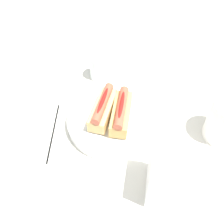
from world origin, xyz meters
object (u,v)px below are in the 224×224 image
object	(u,v)px
serving_bowl	(112,120)
hotdog_back	(121,112)
napkin_box	(158,174)
water_glass	(99,68)
hotdog_front	(103,108)
chopstick_near	(53,132)

from	to	relation	value
serving_bowl	hotdog_back	xyz separation A→B (m)	(0.01, 0.03, 0.04)
serving_bowl	napkin_box	distance (m)	0.24
serving_bowl	napkin_box	bearing A→B (deg)	23.17
water_glass	napkin_box	xyz separation A→B (m)	(0.44, 0.12, 0.03)
hotdog_front	water_glass	distance (m)	0.22
hotdog_back	napkin_box	world-z (taller)	napkin_box
hotdog_back	chopstick_near	xyz separation A→B (m)	(0.01, -0.21, -0.06)
serving_bowl	hotdog_back	size ratio (longest dim) A/B	1.74
hotdog_back	chopstick_near	distance (m)	0.21
water_glass	hotdog_back	bearing A→B (deg)	13.26
hotdog_front	water_glass	world-z (taller)	hotdog_front
serving_bowl	chopstick_near	distance (m)	0.18
hotdog_back	water_glass	size ratio (longest dim) A/B	1.75
serving_bowl	hotdog_front	size ratio (longest dim) A/B	1.73
serving_bowl	napkin_box	world-z (taller)	napkin_box
hotdog_front	napkin_box	size ratio (longest dim) A/B	1.05
hotdog_front	napkin_box	distance (m)	0.26
water_glass	chopstick_near	distance (m)	0.29
hotdog_front	napkin_box	xyz separation A→B (m)	(0.23, 0.12, 0.01)
serving_bowl	chopstick_near	xyz separation A→B (m)	(0.02, -0.18, -0.02)
napkin_box	serving_bowl	bearing A→B (deg)	-143.43
water_glass	chopstick_near	xyz separation A→B (m)	(0.25, -0.15, -0.04)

